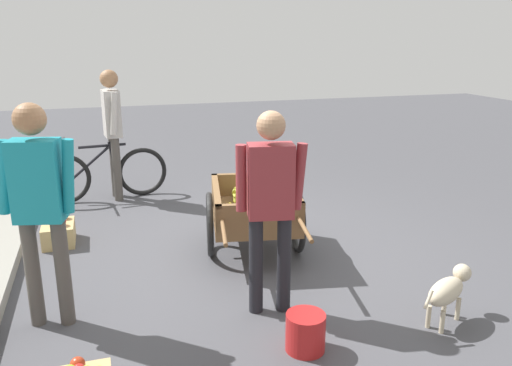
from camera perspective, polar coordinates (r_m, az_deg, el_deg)
name	(u,v)px	position (r m, az deg, el deg)	size (l,w,h in m)	color
ground_plane	(257,257)	(5.18, 0.14, -8.14)	(24.00, 24.00, 0.00)	#47474C
fruit_cart	(255,211)	(5.13, -0.14, -3.10)	(1.76, 1.08, 0.71)	brown
vendor_person	(270,196)	(3.88, 1.61, -1.45)	(0.26, 0.53, 1.60)	black
bicycle	(104,174)	(7.13, -16.37, 0.97)	(0.46, 1.66, 0.85)	black
cyclist_person	(112,122)	(7.01, -15.56, 6.45)	(0.52, 0.23, 1.70)	#4C4742
dog	(448,289)	(4.24, 20.41, -10.94)	(0.38, 0.61, 0.40)	beige
plastic_bucket	(305,332)	(3.75, 5.47, -16.03)	(0.28, 0.28, 0.27)	#B21E1E
apple_crate	(59,232)	(5.84, -20.92, -5.08)	(0.44, 0.32, 0.32)	tan
bystander_person	(39,196)	(3.99, -22.82, -1.38)	(0.27, 0.56, 1.68)	#4C4742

